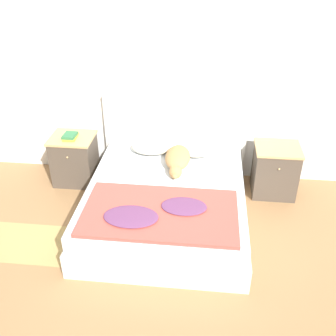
% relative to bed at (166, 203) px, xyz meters
% --- Properties ---
extents(ground_plane, '(16.00, 16.00, 0.00)m').
position_rel_bed_xyz_m(ground_plane, '(-0.01, -1.07, -0.23)').
color(ground_plane, '#997047').
extents(wall_back, '(9.00, 0.06, 2.55)m').
position_rel_bed_xyz_m(wall_back, '(-0.01, 1.06, 1.05)').
color(wall_back, white).
rests_on(wall_back, ground_plane).
extents(bed, '(1.70, 1.93, 0.46)m').
position_rel_bed_xyz_m(bed, '(0.00, 0.00, 0.00)').
color(bed, silver).
rests_on(bed, ground_plane).
extents(headboard, '(1.78, 0.06, 1.07)m').
position_rel_bed_xyz_m(headboard, '(-0.00, 0.99, 0.33)').
color(headboard, silver).
rests_on(headboard, ground_plane).
extents(nightstand_left, '(0.52, 0.47, 0.62)m').
position_rel_bed_xyz_m(nightstand_left, '(-1.23, 0.69, 0.09)').
color(nightstand_left, '#4C4238').
rests_on(nightstand_left, ground_plane).
extents(nightstand_right, '(0.52, 0.47, 0.62)m').
position_rel_bed_xyz_m(nightstand_right, '(1.23, 0.69, 0.09)').
color(nightstand_right, '#4C4238').
rests_on(nightstand_right, ground_plane).
extents(pillow_left, '(0.48, 0.37, 0.13)m').
position_rel_bed_xyz_m(pillow_left, '(-0.26, 0.73, 0.30)').
color(pillow_left, beige).
rests_on(pillow_left, bed).
extents(pillow_right, '(0.48, 0.37, 0.13)m').
position_rel_bed_xyz_m(pillow_right, '(0.26, 0.73, 0.30)').
color(pillow_right, beige).
rests_on(pillow_right, bed).
extents(quilt, '(1.46, 0.84, 0.07)m').
position_rel_bed_xyz_m(quilt, '(-0.01, -0.50, 0.26)').
color(quilt, '#BC4C42').
rests_on(quilt, bed).
extents(dog, '(0.28, 0.71, 0.18)m').
position_rel_bed_xyz_m(dog, '(0.08, 0.43, 0.32)').
color(dog, tan).
rests_on(dog, bed).
extents(book_stack, '(0.16, 0.23, 0.05)m').
position_rel_bed_xyz_m(book_stack, '(-1.24, 0.66, 0.42)').
color(book_stack, gold).
rests_on(book_stack, nightstand_left).
extents(rug, '(1.03, 0.59, 0.00)m').
position_rel_bed_xyz_m(rug, '(-1.43, -0.53, -0.22)').
color(rug, tan).
rests_on(rug, ground_plane).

